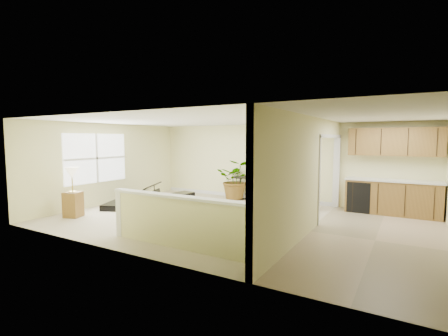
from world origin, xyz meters
The scene contains 19 objects.
floor centered at (0.00, 0.00, 0.00)m, with size 9.00×9.00×0.00m, color #C2B197.
back_wall centered at (0.00, 3.00, 1.25)m, with size 9.00×0.04×2.50m, color beige.
front_wall centered at (0.00, -3.00, 1.25)m, with size 9.00×0.04×2.50m, color beige.
left_wall centered at (-4.50, 0.00, 1.25)m, with size 0.04×6.00×2.50m, color beige.
ceiling centered at (0.00, 0.00, 2.50)m, with size 9.00×6.00×0.04m, color white.
kitchen_vinyl centered at (3.15, 0.00, 0.00)m, with size 2.70×6.00×0.01m, color tan.
interior_partition centered at (1.80, 0.25, 1.22)m, with size 0.18×5.99×2.50m.
pony_half_wall centered at (0.08, -2.30, 0.52)m, with size 3.42×0.22×1.00m.
left_window centered at (-4.49, -0.50, 1.45)m, with size 0.05×2.15×1.45m, color white.
wall_art_left centered at (-0.95, 2.97, 1.75)m, with size 0.48×0.04×0.58m.
wall_mirror centered at (0.30, 2.97, 1.80)m, with size 0.55×0.04×0.55m.
kitchen_cabinets centered at (3.19, 2.73, 0.87)m, with size 2.36×0.65×2.33m.
piano centered at (-3.37, 0.12, 0.65)m, with size 2.32×2.27×1.55m.
piano_bench centered at (-1.74, -0.02, 0.27)m, with size 0.42×0.82×0.55m, color black.
loveseat centered at (0.12, 2.69, 0.29)m, with size 1.54×1.11×0.76m.
accent_table centered at (-1.23, 2.61, 0.49)m, with size 0.53×0.53×0.77m.
palm_plant centered at (-1.36, 2.58, 0.66)m, with size 1.45×1.35×1.34m.
small_plant centered at (1.36, 2.27, 0.23)m, with size 0.36×0.36×0.55m.
lamp_stand centered at (-3.87, -1.75, 0.55)m, with size 0.49×0.49×1.30m.
Camera 1 is at (3.70, -6.97, 2.02)m, focal length 26.00 mm.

